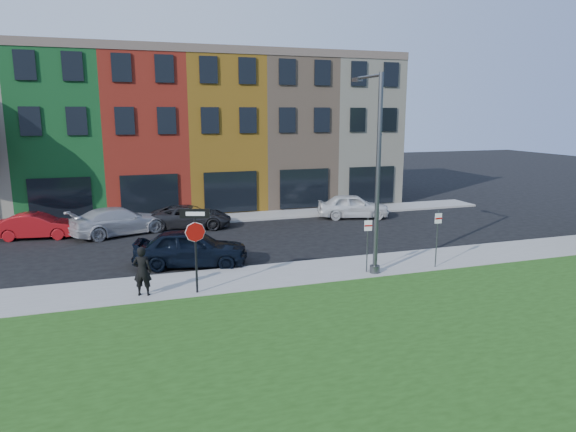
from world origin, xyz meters
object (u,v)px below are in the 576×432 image
object	(u,v)px
man	(142,271)
stop_sign	(195,234)
sedan_near	(191,248)
street_lamp	(375,175)

from	to	relation	value
man	stop_sign	bearing A→B (deg)	-173.73
stop_sign	man	distance (m)	2.27
stop_sign	man	xyz separation A→B (m)	(-1.84, 0.33, -1.29)
sedan_near	man	bearing A→B (deg)	162.57
stop_sign	street_lamp	size ratio (longest dim) A/B	0.39
sedan_near	street_lamp	world-z (taller)	street_lamp
stop_sign	man	world-z (taller)	stop_sign
man	street_lamp	distance (m)	9.49
man	street_lamp	bearing A→B (deg)	-163.62
man	street_lamp	xyz separation A→B (m)	(8.99, -0.02, 3.06)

